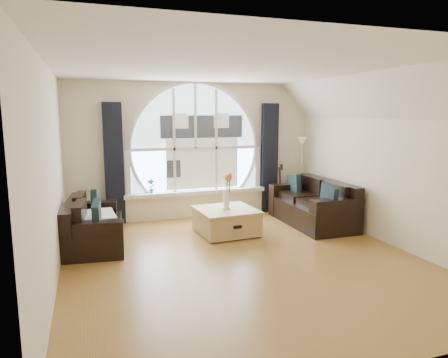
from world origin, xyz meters
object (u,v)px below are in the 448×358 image
(coffee_chest, at_px, (226,220))
(vase_flowers, at_px, (226,187))
(sofa_right, at_px, (312,203))
(guitar, at_px, (278,189))
(potted_plant, at_px, (151,186))
(sofa_left, at_px, (93,221))
(floor_lamp, at_px, (301,175))

(coffee_chest, height_order, vase_flowers, vase_flowers)
(sofa_right, height_order, coffee_chest, sofa_right)
(guitar, distance_m, potted_plant, 2.64)
(sofa_left, relative_size, potted_plant, 5.73)
(sofa_right, bearing_deg, coffee_chest, -176.77)
(sofa_left, height_order, floor_lamp, floor_lamp)
(coffee_chest, bearing_deg, guitar, 30.36)
(vase_flowers, relative_size, floor_lamp, 0.44)
(guitar, height_order, potted_plant, guitar)
(potted_plant, bearing_deg, vase_flowers, -49.58)
(sofa_right, height_order, potted_plant, potted_plant)
(vase_flowers, height_order, guitar, vase_flowers)
(sofa_left, distance_m, potted_plant, 1.70)
(vase_flowers, height_order, floor_lamp, floor_lamp)
(coffee_chest, bearing_deg, sofa_right, -1.47)
(sofa_left, relative_size, vase_flowers, 2.34)
(coffee_chest, height_order, potted_plant, potted_plant)
(guitar, bearing_deg, potted_plant, -173.83)
(coffee_chest, relative_size, guitar, 0.93)
(coffee_chest, relative_size, potted_plant, 3.45)
(sofa_left, height_order, potted_plant, potted_plant)
(sofa_left, relative_size, floor_lamp, 1.03)
(floor_lamp, xyz_separation_m, potted_plant, (-3.14, 0.27, -0.11))
(vase_flowers, distance_m, floor_lamp, 2.28)
(sofa_right, bearing_deg, vase_flowers, -176.88)
(vase_flowers, bearing_deg, floor_lamp, 26.90)
(vase_flowers, bearing_deg, sofa_right, 2.44)
(sofa_right, distance_m, floor_lamp, 1.08)
(sofa_left, bearing_deg, sofa_right, 6.80)
(guitar, bearing_deg, vase_flowers, -133.56)
(sofa_right, relative_size, floor_lamp, 1.17)
(floor_lamp, height_order, guitar, floor_lamp)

